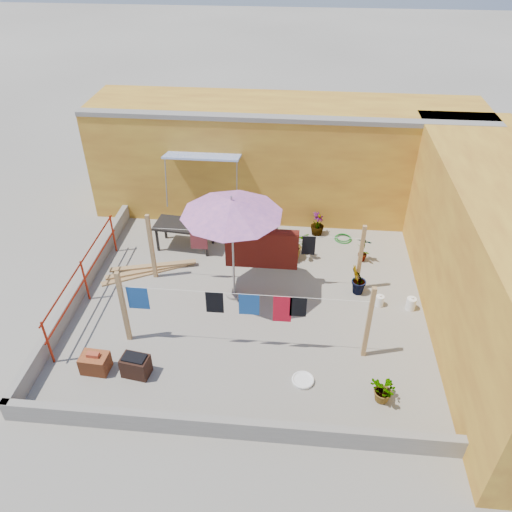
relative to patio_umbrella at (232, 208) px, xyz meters
name	(u,v)px	position (x,y,z in m)	size (l,w,h in m)	color
ground	(251,303)	(0.43, -0.26, -2.42)	(80.00, 80.00, 0.00)	#9E998E
wall_back	(284,157)	(0.92, 4.43, -0.81)	(11.00, 3.27, 3.21)	gold
wall_right	(498,261)	(5.63, -0.26, -0.82)	(2.40, 9.00, 3.20)	gold
parapet_front	(230,428)	(0.43, -3.84, -2.20)	(8.30, 0.16, 0.44)	gray
parapet_left	(82,286)	(-3.65, -0.26, -2.20)	(0.16, 7.30, 0.44)	gray
red_railing	(84,275)	(-3.42, -0.46, -1.70)	(0.05, 4.20, 1.10)	maroon
clothesline_rig	(259,255)	(0.56, 0.29, -1.40)	(5.09, 2.35, 1.80)	tan
patio_umbrella	(232,208)	(0.00, 0.00, 0.00)	(2.29, 2.29, 2.69)	gray
outdoor_table	(184,226)	(-1.58, 1.91, -1.76)	(1.62, 0.92, 0.73)	black
brick_stack	(95,363)	(-2.47, -2.59, -2.21)	(0.57, 0.43, 0.47)	#9C4824
lumber_pile	(149,270)	(-2.28, 0.70, -2.35)	(2.23, 1.21, 0.14)	tan
brazier	(136,366)	(-1.63, -2.61, -2.18)	(0.59, 0.44, 0.48)	black
white_basin	(303,380)	(1.69, -2.50, -2.38)	(0.45, 0.45, 0.08)	white
water_jug_a	(379,301)	(3.42, -0.05, -2.28)	(0.20, 0.20, 0.31)	white
water_jug_b	(411,304)	(4.13, -0.10, -2.26)	(0.22, 0.22, 0.35)	white
green_hose	(343,238)	(2.72, 2.69, -2.38)	(0.49, 0.49, 0.07)	#186F21
plant_back_a	(294,244)	(1.35, 1.71, -2.01)	(0.73, 0.63, 0.81)	#18541A
plant_back_b	(317,224)	(1.98, 2.87, -2.07)	(0.38, 0.38, 0.68)	#18541A
plant_right_a	(364,249)	(3.17, 1.72, -2.04)	(0.40, 0.27, 0.75)	#18541A
plant_right_b	(358,280)	(2.92, 0.34, -2.02)	(0.44, 0.35, 0.80)	#18541A
plant_right_c	(385,391)	(3.20, -2.81, -2.13)	(0.51, 0.44, 0.57)	#18541A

